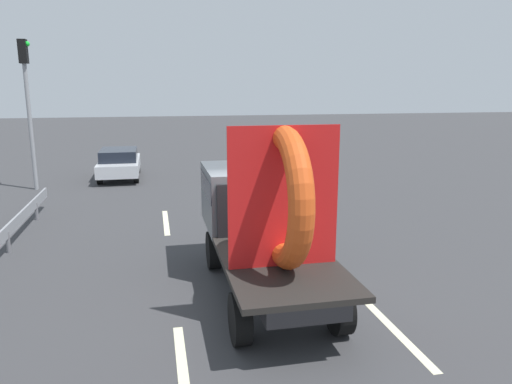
# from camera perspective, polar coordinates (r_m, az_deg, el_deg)

# --- Properties ---
(ground_plane) EXTENTS (120.00, 120.00, 0.00)m
(ground_plane) POSITION_cam_1_polar(r_m,az_deg,el_deg) (10.10, 1.31, -11.59)
(ground_plane) COLOR #38383A
(flatbed_truck) EXTENTS (2.02, 5.51, 3.49)m
(flatbed_truck) POSITION_cam_1_polar(r_m,az_deg,el_deg) (10.03, 0.40, -2.08)
(flatbed_truck) COLOR black
(flatbed_truck) RESTS_ON ground_plane
(distant_sedan) EXTENTS (1.75, 4.08, 1.33)m
(distant_sedan) POSITION_cam_1_polar(r_m,az_deg,el_deg) (22.79, -15.83, 3.36)
(distant_sedan) COLOR black
(distant_sedan) RESTS_ON ground_plane
(traffic_light) EXTENTS (0.42, 0.36, 5.86)m
(traffic_light) POSITION_cam_1_polar(r_m,az_deg,el_deg) (21.18, -25.37, 10.44)
(traffic_light) COLOR gray
(traffic_light) RESTS_ON ground_plane
(lane_dash_left_near) EXTENTS (0.16, 2.75, 0.01)m
(lane_dash_left_near) POSITION_cam_1_polar(r_m,az_deg,el_deg) (7.63, -8.63, -20.28)
(lane_dash_left_near) COLOR beige
(lane_dash_left_near) RESTS_ON ground_plane
(lane_dash_left_far) EXTENTS (0.16, 2.79, 0.01)m
(lane_dash_left_far) POSITION_cam_1_polar(r_m,az_deg,el_deg) (15.17, -10.58, -3.51)
(lane_dash_left_far) COLOR beige
(lane_dash_left_far) RESTS_ON ground_plane
(lane_dash_right_near) EXTENTS (0.16, 2.43, 0.01)m
(lane_dash_right_near) POSITION_cam_1_polar(r_m,az_deg,el_deg) (8.87, 16.39, -15.71)
(lane_dash_right_near) COLOR beige
(lane_dash_right_near) RESTS_ON ground_plane
(lane_dash_right_far) EXTENTS (0.16, 2.48, 0.01)m
(lane_dash_right_far) POSITION_cam_1_polar(r_m,az_deg,el_deg) (15.63, 2.90, -2.84)
(lane_dash_right_far) COLOR beige
(lane_dash_right_far) RESTS_ON ground_plane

